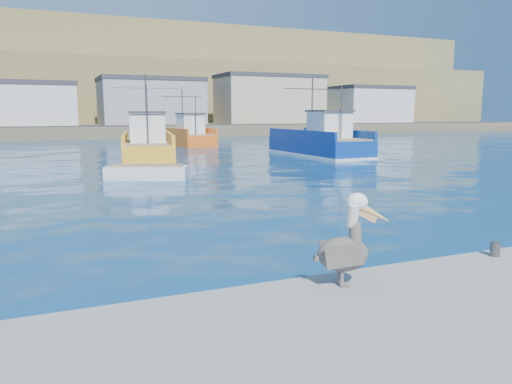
# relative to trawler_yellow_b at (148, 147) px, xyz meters

# --- Properties ---
(ground) EXTENTS (260.00, 260.00, 0.00)m
(ground) POSITION_rel_trawler_yellow_b_xyz_m (-1.49, -26.07, -0.98)
(ground) COLOR navy
(ground) RESTS_ON ground
(dock_bollards) EXTENTS (36.20, 0.20, 0.30)m
(dock_bollards) POSITION_rel_trawler_yellow_b_xyz_m (-0.89, -29.47, -0.33)
(dock_bollards) COLOR #4C4C4C
(dock_bollards) RESTS_ON dock
(far_shore) EXTENTS (200.00, 81.00, 24.00)m
(far_shore) POSITION_rel_trawler_yellow_b_xyz_m (-1.49, 83.13, 8.00)
(far_shore) COLOR brown
(far_shore) RESTS_ON ground
(trawler_yellow_b) EXTENTS (5.18, 10.51, 6.36)m
(trawler_yellow_b) POSITION_rel_trawler_yellow_b_xyz_m (0.00, 0.00, 0.00)
(trawler_yellow_b) COLOR yellow
(trawler_yellow_b) RESTS_ON ground
(trawler_blue) EXTENTS (5.22, 10.97, 6.46)m
(trawler_blue) POSITION_rel_trawler_yellow_b_xyz_m (13.74, -1.32, 0.04)
(trawler_blue) COLOR navy
(trawler_blue) RESTS_ON ground
(boat_orange) EXTENTS (4.63, 9.21, 6.15)m
(boat_orange) POSITION_rel_trawler_yellow_b_xyz_m (7.10, 15.17, 0.08)
(boat_orange) COLOR orange
(boat_orange) RESTS_ON ground
(skiff_mid) EXTENTS (4.44, 2.96, 0.91)m
(skiff_mid) POSITION_rel_trawler_yellow_b_xyz_m (-2.12, -10.61, -0.68)
(skiff_mid) COLOR silver
(skiff_mid) RESTS_ON ground
(skiff_far) EXTENTS (1.71, 3.92, 0.83)m
(skiff_far) POSITION_rel_trawler_yellow_b_xyz_m (20.20, 12.26, -0.71)
(skiff_far) COLOR silver
(skiff_far) RESTS_ON ground
(pelican) EXTENTS (1.29, 0.80, 1.62)m
(pelican) POSITION_rel_trawler_yellow_b_xyz_m (-2.35, -29.74, 0.22)
(pelican) COLOR #595451
(pelican) RESTS_ON dock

